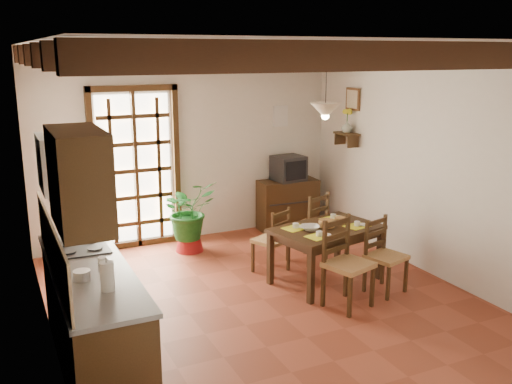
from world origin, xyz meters
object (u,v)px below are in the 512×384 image
dining_table (326,234)px  sideboard (288,205)px  chair_near_left (347,280)px  chair_far_right (308,239)px  potted_plant (189,212)px  pendant_lamp (325,109)px  kitchen_counter (93,316)px  chair_far_left (272,252)px  chair_near_right (385,269)px  crt_tv (289,168)px

dining_table → sideboard: sideboard is taller
dining_table → chair_near_left: 0.77m
dining_table → sideboard: size_ratio=1.53×
chair_near_left → sideboard: 2.87m
dining_table → chair_far_right: 0.78m
dining_table → potted_plant: potted_plant is taller
pendant_lamp → chair_far_right: bearing=74.5°
chair_near_left → chair_far_right: (0.33, 1.40, -0.01)m
kitchen_counter → potted_plant: bearing=55.3°
chair_far_right → potted_plant: potted_plant is taller
sideboard → potted_plant: size_ratio=0.43×
dining_table → chair_far_left: (-0.45, 0.56, -0.33)m
kitchen_counter → chair_near_right: size_ratio=2.59×
kitchen_counter → chair_near_left: kitchen_counter is taller
dining_table → chair_far_right: chair_far_right is taller
potted_plant → pendant_lamp: size_ratio=2.53×
chair_near_left → pendant_lamp: bearing=61.2°
chair_near_left → sideboard: chair_near_left is taller
crt_tv → chair_near_right: bearing=-98.7°
chair_far_left → potted_plant: potted_plant is taller
kitchen_counter → chair_near_left: bearing=1.2°
chair_near_left → dining_table: bearing=59.6°
kitchen_counter → dining_table: kitchen_counter is taller
dining_table → crt_tv: (0.60, 2.06, 0.37)m
kitchen_counter → chair_near_right: kitchen_counter is taller
chair_near_left → potted_plant: (-0.97, 2.44, 0.26)m
chair_near_left → chair_far_left: (-0.28, 1.26, -0.04)m
dining_table → chair_far_right: size_ratio=1.49×
kitchen_counter → chair_far_right: (3.04, 1.45, -0.18)m
chair_near_left → chair_far_right: bearing=59.6°
kitchen_counter → potted_plant: size_ratio=1.05×
dining_table → pendant_lamp: (0.00, 0.10, 1.48)m
pendant_lamp → sideboard: bearing=73.1°
chair_far_right → chair_near_right: bearing=81.6°
chair_far_left → chair_far_right: size_ratio=0.89×
chair_near_right → potted_plant: bearing=108.1°
kitchen_counter → chair_near_left: 2.71m
kitchen_counter → sideboard: bearing=39.2°
chair_near_right → crt_tv: 2.72m
chair_far_right → potted_plant: (-1.30, 1.05, 0.27)m
dining_table → sideboard: bearing=60.9°
chair_near_right → kitchen_counter: bearing=167.0°
kitchen_counter → chair_near_right: 3.33m
sideboard → crt_tv: 0.58m
dining_table → potted_plant: bearing=110.1°
kitchen_counter → pendant_lamp: size_ratio=2.66×
pendant_lamp → chair_far_left: bearing=134.4°
chair_near_right → chair_far_left: (-0.90, 1.12, -0.01)m
sideboard → chair_far_left: bearing=-122.1°
chair_far_right → pendant_lamp: 1.89m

